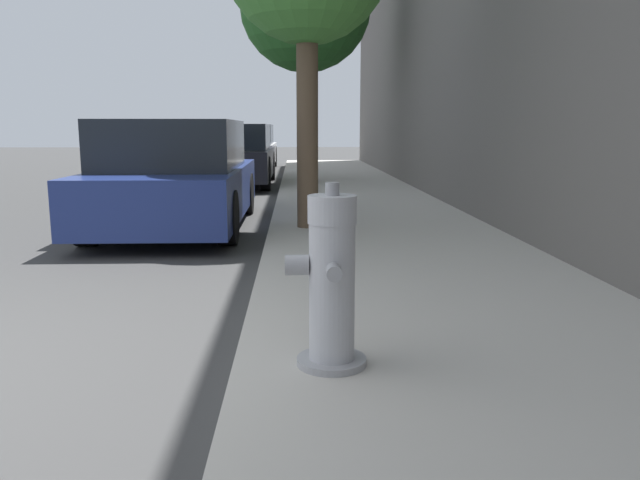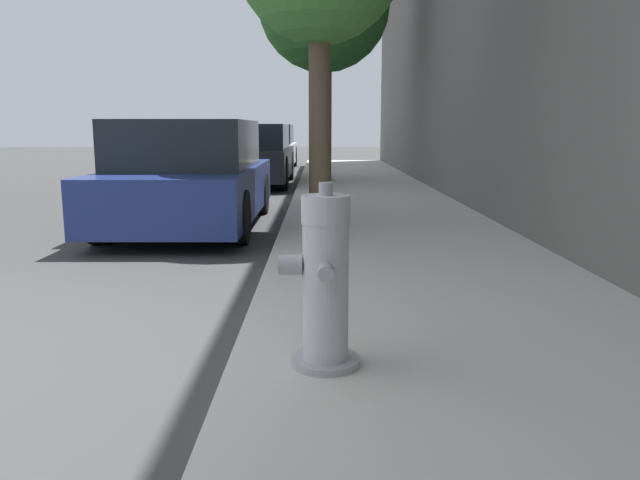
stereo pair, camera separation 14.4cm
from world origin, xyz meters
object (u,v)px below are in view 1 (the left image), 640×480
(parked_car_far, at_px, (247,148))
(street_tree_far, at_px, (306,6))
(fire_hydrant, at_px, (331,284))
(parked_car_mid, at_px, (235,156))
(parked_car_near, at_px, (177,177))

(parked_car_far, height_order, street_tree_far, street_tree_far)
(fire_hydrant, height_order, street_tree_far, street_tree_far)
(fire_hydrant, xyz_separation_m, parked_car_far, (-1.68, 16.79, 0.14))
(parked_car_mid, relative_size, parked_car_far, 1.04)
(street_tree_far, bearing_deg, parked_car_far, 106.98)
(parked_car_far, bearing_deg, parked_car_near, -89.99)
(parked_car_near, bearing_deg, parked_car_far, 90.01)
(parked_car_near, xyz_separation_m, street_tree_far, (1.74, 6.00, 3.18))
(fire_hydrant, distance_m, parked_car_far, 16.87)
(parked_car_mid, height_order, parked_car_far, parked_car_far)
(fire_hydrant, xyz_separation_m, street_tree_far, (0.07, 11.07, 3.31))
(fire_hydrant, relative_size, parked_car_near, 0.22)
(fire_hydrant, bearing_deg, parked_car_far, 95.71)
(parked_car_near, height_order, parked_car_far, parked_car_far)
(fire_hydrant, height_order, parked_car_near, parked_car_near)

